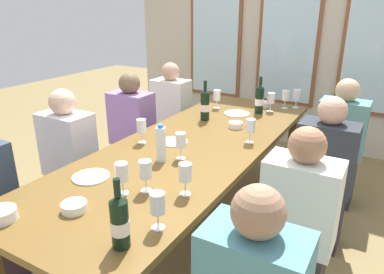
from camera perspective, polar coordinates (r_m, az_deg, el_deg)
The scene contains 31 objects.
ground_plane at distance 2.89m, azimuth 0.05°, elevation -14.81°, with size 12.00×12.00×0.00m, color olive.
back_wall_with_windows at distance 4.51m, azimuth 15.41°, elevation 16.93°, with size 4.17×0.10×2.90m.
dining_table at distance 2.56m, azimuth 0.05°, elevation -2.31°, with size 0.97×2.79×0.74m.
white_plate_0 at distance 3.25m, azimuth 7.14°, elevation 3.73°, with size 0.23×0.23×0.01m, color white.
white_plate_1 at distance 2.56m, azimuth -2.94°, elevation -0.75°, with size 0.20×0.20×0.01m, color white.
white_plate_2 at distance 2.13m, azimuth -15.78°, elevation -6.11°, with size 0.21×0.21×0.01m, color white.
wine_bottle_0 at distance 3.03m, azimuth 2.08°, elevation 5.14°, with size 0.08×0.08×0.34m.
wine_bottle_1 at distance 3.28m, azimuth 10.70°, elevation 5.94°, with size 0.08×0.08×0.33m.
wine_bottle_2 at distance 1.49m, azimuth -11.44°, elevation -13.08°, with size 0.08×0.08×0.31m.
tasting_bowl_0 at distance 1.82m, azimuth -18.25°, elevation -10.51°, with size 0.12×0.12×0.04m, color white.
tasting_bowl_1 at distance 1.88m, azimuth -28.07°, elevation -10.88°, with size 0.14×0.14×0.05m, color white.
tasting_bowl_2 at distance 3.54m, azimuth 11.34°, elevation 5.19°, with size 0.13×0.13×0.05m, color white.
tasting_bowl_3 at distance 2.88m, azimuth 6.97°, elevation 1.91°, with size 0.11×0.11×0.05m, color white.
water_bottle at distance 2.23m, azimuth -4.96°, elevation -1.09°, with size 0.06×0.06×0.24m.
wine_glass_0 at distance 3.35m, azimuth 12.48°, elevation 5.99°, with size 0.07×0.07×0.17m.
wine_glass_1 at distance 1.57m, azimuth -5.53°, elevation -10.71°, with size 0.07×0.07×0.17m.
wine_glass_2 at distance 1.87m, azimuth -7.45°, elevation -5.26°, with size 0.07×0.07×0.17m.
wine_glass_3 at distance 2.54m, azimuth -8.05°, elevation 1.66°, with size 0.07×0.07×0.17m.
wine_glass_4 at distance 1.87m, azimuth -11.13°, elevation -5.59°, with size 0.07×0.07×0.17m.
wine_glass_5 at distance 2.25m, azimuth -1.82°, elevation -0.63°, with size 0.07×0.07×0.17m.
wine_glass_6 at distance 2.55m, azimuth 9.27°, elevation 1.61°, with size 0.07×0.07×0.17m.
wine_glass_7 at distance 3.54m, azimuth 16.34°, elevation 6.41°, with size 0.07×0.07×0.17m.
wine_glass_8 at distance 3.49m, azimuth 14.66°, elevation 6.30°, with size 0.07×0.07×0.17m.
wine_glass_9 at distance 1.83m, azimuth -1.10°, elevation -5.76°, with size 0.07×0.07×0.17m.
wine_glass_10 at distance 3.39m, azimuth 3.99°, elevation 6.58°, with size 0.07×0.07×0.17m.
seated_person_0 at distance 2.87m, azimuth -18.79°, elevation -4.19°, with size 0.38×0.24×1.11m.
seated_person_1 at distance 2.07m, azimuth 16.39°, elevation -13.92°, with size 0.38×0.24×1.11m.
seated_person_2 at distance 3.87m, azimuth -3.29°, elevation 3.18°, with size 0.38×0.24×1.11m.
seated_person_3 at distance 3.31m, azimuth 22.36°, elevation -1.41°, with size 0.38×0.24×1.11m.
seated_person_6 at distance 3.36m, azimuth -9.44°, elevation 0.25°, with size 0.38×0.24×1.11m.
seated_person_7 at distance 2.68m, azimuth 20.13°, elevation -6.16°, with size 0.38×0.24×1.11m.
Camera 1 is at (1.18, -2.05, 1.67)m, focal length 33.49 mm.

